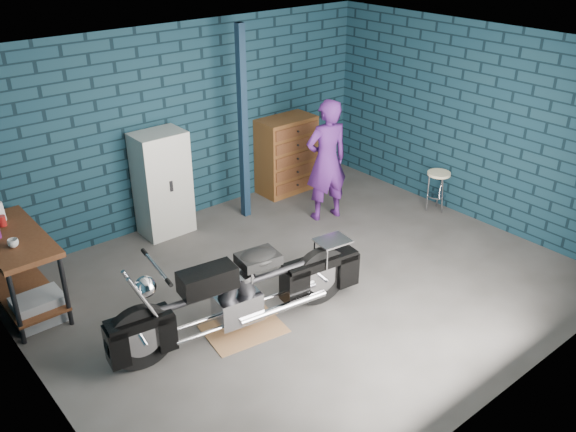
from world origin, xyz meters
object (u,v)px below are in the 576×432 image
at_px(motorcycle, 242,287).
at_px(person, 327,160).
at_px(workbench, 20,272).
at_px(locker, 163,184).
at_px(shop_stool, 437,191).
at_px(tool_chest, 287,155).
at_px(storage_bin, 39,309).

bearing_deg(motorcycle, person, 37.57).
height_order(workbench, motorcycle, motorcycle).
height_order(workbench, locker, locker).
height_order(motorcycle, shop_stool, motorcycle).
relative_size(workbench, person, 0.81).
height_order(motorcycle, tool_chest, tool_chest).
relative_size(storage_bin, shop_stool, 0.84).
xyz_separation_m(motorcycle, storage_bin, (-1.59, 1.50, -0.38)).
distance_m(workbench, person, 4.12).
xyz_separation_m(person, shop_stool, (1.39, -0.88, -0.57)).
xyz_separation_m(workbench, person, (4.07, -0.48, 0.41)).
xyz_separation_m(storage_bin, shop_stool, (5.44, -0.99, 0.14)).
bearing_deg(workbench, locker, 15.46).
distance_m(person, storage_bin, 4.11).
distance_m(workbench, storage_bin, 0.47).
distance_m(motorcycle, storage_bin, 2.22).
height_order(workbench, storage_bin, workbench).
distance_m(person, shop_stool, 1.74).
bearing_deg(person, tool_chest, -85.84).
relative_size(motorcycle, locker, 1.71).
bearing_deg(locker, motorcycle, -101.07).
height_order(workbench, tool_chest, tool_chest).
distance_m(person, tool_chest, 1.10).
relative_size(workbench, locker, 0.98).
height_order(locker, tool_chest, locker).
bearing_deg(locker, shop_stool, -29.93).
relative_size(workbench, shop_stool, 2.33).
bearing_deg(shop_stool, tool_chest, 122.22).
xyz_separation_m(workbench, motorcycle, (1.61, -1.87, 0.08)).
distance_m(workbench, motorcycle, 2.47).
bearing_deg(locker, person, -28.05).
height_order(storage_bin, shop_stool, shop_stool).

